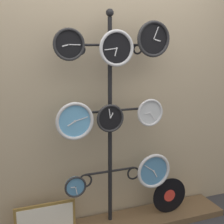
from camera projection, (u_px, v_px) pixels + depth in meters
shop_wall at (104, 73)px, 2.76m from camera, size 4.40×0.04×2.80m
display_stand at (110, 168)px, 2.79m from camera, size 0.78×0.43×1.93m
clock_top_left at (69, 44)px, 2.35m from camera, size 0.25×0.04×0.25m
clock_top_center at (116, 48)px, 2.48m from camera, size 0.29×0.04×0.29m
clock_top_right at (153, 39)px, 2.58m from camera, size 0.30×0.04×0.30m
clock_middle_left at (75, 121)px, 2.46m from camera, size 0.31×0.04×0.31m
clock_middle_center at (110, 118)px, 2.60m from camera, size 0.24×0.04×0.24m
clock_middle_right at (150, 113)px, 2.73m from camera, size 0.25×0.04×0.25m
clock_bottom_left at (75, 187)px, 2.59m from camera, size 0.19×0.04×0.19m
clock_bottom_right at (154, 171)px, 2.82m from camera, size 0.33×0.04×0.33m
vinyl_record at (169, 195)px, 2.98m from camera, size 0.35×0.01×0.35m
picture_frame at (46, 220)px, 2.63m from camera, size 0.51×0.02×0.29m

